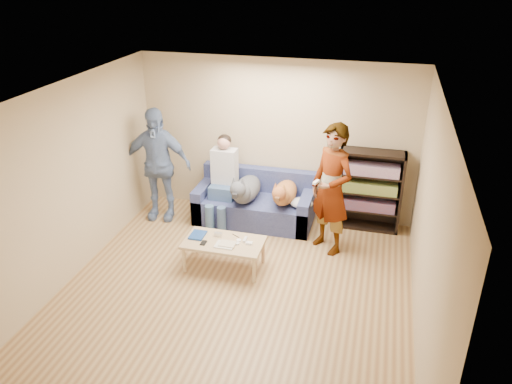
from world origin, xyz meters
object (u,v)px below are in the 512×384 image
(sofa, at_px, (255,204))
(dog_gray, at_px, (245,190))
(person_seated, at_px, (223,177))
(dog_tan, at_px, (284,193))
(person_standing_right, at_px, (331,190))
(coffee_table, at_px, (224,244))
(person_standing_left, at_px, (157,164))
(notebook_blue, at_px, (198,235))
(bookshelf, at_px, (370,188))
(camera_silver, at_px, (218,234))

(sofa, height_order, dog_gray, dog_gray)
(person_seated, xyz_separation_m, dog_tan, (1.00, -0.01, -0.16))
(person_standing_right, xyz_separation_m, dog_gray, (-1.39, 0.38, -0.34))
(dog_tan, height_order, coffee_table, dog_tan)
(person_standing_left, xyz_separation_m, notebook_blue, (1.10, -1.14, -0.51))
(dog_gray, bearing_deg, coffee_table, -87.94)
(person_standing_left, relative_size, dog_tan, 1.65)
(person_seated, height_order, coffee_table, person_seated)
(dog_gray, relative_size, bookshelf, 0.96)
(person_seated, relative_size, dog_tan, 1.29)
(dog_tan, bearing_deg, coffee_table, -113.14)
(notebook_blue, bearing_deg, bookshelf, 36.08)
(person_standing_right, bearing_deg, dog_tan, -171.84)
(sofa, bearing_deg, person_seated, -165.78)
(person_seated, bearing_deg, person_standing_right, -14.60)
(dog_tan, bearing_deg, sofa, 164.74)
(coffee_table, bearing_deg, bookshelf, 42.36)
(notebook_blue, height_order, dog_tan, dog_tan)
(bookshelf, bearing_deg, person_standing_right, -122.11)
(camera_silver, distance_m, person_seated, 1.30)
(dog_gray, bearing_deg, person_seated, 168.03)
(dog_gray, bearing_deg, dog_tan, 6.72)
(dog_gray, distance_m, bookshelf, 1.96)
(dog_gray, bearing_deg, bookshelf, 13.09)
(dog_gray, xyz_separation_m, bookshelf, (1.91, 0.44, 0.05))
(notebook_blue, distance_m, camera_silver, 0.29)
(person_seated, relative_size, coffee_table, 1.34)
(person_standing_right, xyz_separation_m, dog_tan, (-0.78, 0.45, -0.36))
(camera_silver, relative_size, dog_tan, 0.10)
(dog_tan, bearing_deg, camera_silver, -119.65)
(notebook_blue, relative_size, coffee_table, 0.24)
(notebook_blue, height_order, dog_gray, dog_gray)
(camera_silver, bearing_deg, notebook_blue, -165.96)
(notebook_blue, distance_m, person_seated, 1.33)
(notebook_blue, xyz_separation_m, dog_gray, (0.35, 1.21, 0.20))
(person_standing_left, xyz_separation_m, bookshelf, (3.36, 0.51, -0.26))
(person_standing_right, relative_size, notebook_blue, 7.48)
(person_standing_left, bearing_deg, dog_gray, -3.83)
(notebook_blue, bearing_deg, coffee_table, -7.13)
(notebook_blue, xyz_separation_m, coffee_table, (0.40, -0.05, -0.06))
(sofa, bearing_deg, person_standing_right, -24.74)
(coffee_table, xyz_separation_m, bookshelf, (1.86, 1.70, 0.31))
(person_standing_right, height_order, coffee_table, person_standing_right)
(camera_silver, relative_size, dog_gray, 0.09)
(person_standing_left, distance_m, coffee_table, 1.99)
(bookshelf, bearing_deg, person_seated, -171.09)
(person_standing_left, height_order, camera_silver, person_standing_left)
(sofa, relative_size, dog_gray, 1.53)
(sofa, height_order, person_seated, person_seated)
(coffee_table, relative_size, bookshelf, 0.85)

